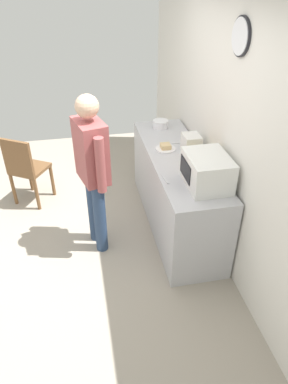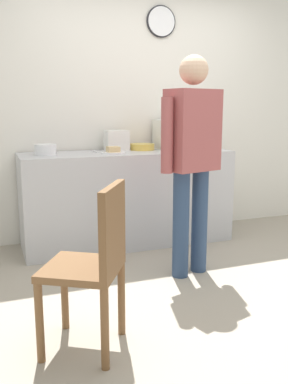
{
  "view_description": "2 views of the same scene",
  "coord_description": "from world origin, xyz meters",
  "px_view_note": "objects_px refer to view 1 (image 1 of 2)",
  "views": [
    {
      "loc": [
        3.02,
        0.19,
        2.7
      ],
      "look_at": [
        -0.04,
        0.79,
        0.64
      ],
      "focal_mm": 32.95,
      "sensor_mm": 36.0,
      "label": 1
    },
    {
      "loc": [
        -1.56,
        -2.63,
        1.34
      ],
      "look_at": [
        -0.26,
        0.81,
        0.59
      ],
      "focal_mm": 39.33,
      "sensor_mm": 36.0,
      "label": 2
    }
  ],
  "objects_px": {
    "microwave": "(207,171)",
    "person_standing": "(92,166)",
    "sandwich_plate": "(166,148)",
    "salad_bowl": "(160,124)",
    "toaster": "(191,144)",
    "wooden_chair": "(26,168)",
    "fork_utensil": "(179,143)",
    "spoon_utensil": "(165,179)",
    "cereal_bowl": "(195,160)"
  },
  "relations": [
    {
      "from": "microwave",
      "to": "cereal_bowl",
      "type": "distance_m",
      "value": 0.44
    },
    {
      "from": "salad_bowl",
      "to": "fork_utensil",
      "type": "distance_m",
      "value": 0.49
    },
    {
      "from": "cereal_bowl",
      "to": "spoon_utensil",
      "type": "bearing_deg",
      "value": -55.85
    },
    {
      "from": "fork_utensil",
      "to": "person_standing",
      "type": "relative_size",
      "value": 0.1
    },
    {
      "from": "spoon_utensil",
      "to": "sandwich_plate",
      "type": "bearing_deg",
      "value": 165.51
    },
    {
      "from": "sandwich_plate",
      "to": "toaster",
      "type": "height_order",
      "value": "toaster"
    },
    {
      "from": "sandwich_plate",
      "to": "spoon_utensil",
      "type": "distance_m",
      "value": 0.65
    },
    {
      "from": "person_standing",
      "to": "microwave",
      "type": "bearing_deg",
      "value": 68.46
    },
    {
      "from": "microwave",
      "to": "salad_bowl",
      "type": "height_order",
      "value": "microwave"
    },
    {
      "from": "salad_bowl",
      "to": "cereal_bowl",
      "type": "xyz_separation_m",
      "value": [
        0.98,
        0.14,
        -0.02
      ]
    },
    {
      "from": "microwave",
      "to": "fork_utensil",
      "type": "distance_m",
      "value": 0.93
    },
    {
      "from": "microwave",
      "to": "fork_utensil",
      "type": "xyz_separation_m",
      "value": [
        -0.92,
        0.0,
        -0.15
      ]
    },
    {
      "from": "microwave",
      "to": "spoon_utensil",
      "type": "xyz_separation_m",
      "value": [
        -0.16,
        -0.36,
        -0.15
      ]
    },
    {
      "from": "microwave",
      "to": "person_standing",
      "type": "relative_size",
      "value": 0.29
    },
    {
      "from": "fork_utensil",
      "to": "person_standing",
      "type": "bearing_deg",
      "value": -63.67
    },
    {
      "from": "person_standing",
      "to": "sandwich_plate",
      "type": "bearing_deg",
      "value": 114.57
    },
    {
      "from": "spoon_utensil",
      "to": "microwave",
      "type": "bearing_deg",
      "value": 65.71
    },
    {
      "from": "salad_bowl",
      "to": "spoon_utensil",
      "type": "distance_m",
      "value": 1.27
    },
    {
      "from": "sandwich_plate",
      "to": "fork_utensil",
      "type": "xyz_separation_m",
      "value": [
        -0.13,
        0.19,
        -0.02
      ]
    },
    {
      "from": "microwave",
      "to": "spoon_utensil",
      "type": "distance_m",
      "value": 0.42
    },
    {
      "from": "sandwich_plate",
      "to": "toaster",
      "type": "relative_size",
      "value": 1.03
    },
    {
      "from": "cereal_bowl",
      "to": "spoon_utensil",
      "type": "distance_m",
      "value": 0.47
    },
    {
      "from": "fork_utensil",
      "to": "spoon_utensil",
      "type": "xyz_separation_m",
      "value": [
        0.76,
        -0.36,
        0.0
      ]
    },
    {
      "from": "toaster",
      "to": "wooden_chair",
      "type": "distance_m",
      "value": 2.09
    },
    {
      "from": "microwave",
      "to": "salad_bowl",
      "type": "distance_m",
      "value": 1.41
    },
    {
      "from": "sandwich_plate",
      "to": "microwave",
      "type": "bearing_deg",
      "value": 13.63
    },
    {
      "from": "fork_utensil",
      "to": "person_standing",
      "type": "height_order",
      "value": "person_standing"
    },
    {
      "from": "fork_utensil",
      "to": "wooden_chair",
      "type": "height_order",
      "value": "wooden_chair"
    },
    {
      "from": "sandwich_plate",
      "to": "wooden_chair",
      "type": "relative_size",
      "value": 0.24
    },
    {
      "from": "salad_bowl",
      "to": "spoon_utensil",
      "type": "xyz_separation_m",
      "value": [
        1.24,
        -0.25,
        -0.04
      ]
    },
    {
      "from": "fork_utensil",
      "to": "wooden_chair",
      "type": "xyz_separation_m",
      "value": [
        -0.47,
        -1.84,
        -0.39
      ]
    },
    {
      "from": "toaster",
      "to": "sandwich_plate",
      "type": "bearing_deg",
      "value": -113.28
    },
    {
      "from": "cereal_bowl",
      "to": "fork_utensil",
      "type": "bearing_deg",
      "value": -176.61
    },
    {
      "from": "salad_bowl",
      "to": "fork_utensil",
      "type": "xyz_separation_m",
      "value": [
        0.48,
        0.11,
        -0.04
      ]
    },
    {
      "from": "salad_bowl",
      "to": "person_standing",
      "type": "bearing_deg",
      "value": -43.09
    },
    {
      "from": "salad_bowl",
      "to": "cereal_bowl",
      "type": "distance_m",
      "value": 0.99
    },
    {
      "from": "sandwich_plate",
      "to": "person_standing",
      "type": "xyz_separation_m",
      "value": [
        0.39,
        -0.84,
        0.07
      ]
    },
    {
      "from": "toaster",
      "to": "spoon_utensil",
      "type": "height_order",
      "value": "toaster"
    },
    {
      "from": "wooden_chair",
      "to": "sandwich_plate",
      "type": "bearing_deg",
      "value": 69.97
    },
    {
      "from": "fork_utensil",
      "to": "wooden_chair",
      "type": "bearing_deg",
      "value": -104.41
    },
    {
      "from": "sandwich_plate",
      "to": "salad_bowl",
      "type": "height_order",
      "value": "salad_bowl"
    },
    {
      "from": "microwave",
      "to": "spoon_utensil",
      "type": "height_order",
      "value": "microwave"
    },
    {
      "from": "salad_bowl",
      "to": "toaster",
      "type": "relative_size",
      "value": 0.89
    },
    {
      "from": "fork_utensil",
      "to": "wooden_chair",
      "type": "distance_m",
      "value": 1.94
    },
    {
      "from": "wooden_chair",
      "to": "cereal_bowl",
      "type": "bearing_deg",
      "value": 62.51
    },
    {
      "from": "microwave",
      "to": "sandwich_plate",
      "type": "relative_size",
      "value": 2.21
    },
    {
      "from": "microwave",
      "to": "person_standing",
      "type": "distance_m",
      "value": 1.12
    },
    {
      "from": "spoon_utensil",
      "to": "cereal_bowl",
      "type": "bearing_deg",
      "value": 124.15
    },
    {
      "from": "salad_bowl",
      "to": "microwave",
      "type": "bearing_deg",
      "value": 4.35
    },
    {
      "from": "microwave",
      "to": "toaster",
      "type": "relative_size",
      "value": 2.27
    }
  ]
}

